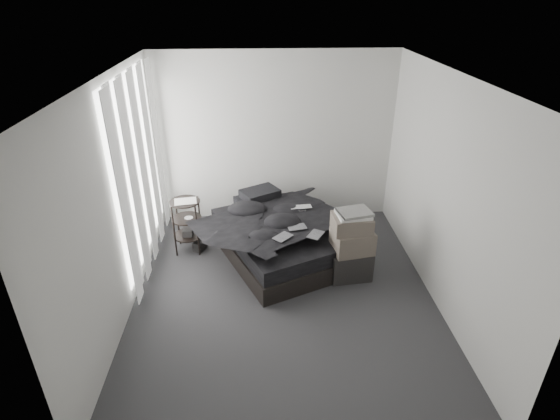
{
  "coord_description": "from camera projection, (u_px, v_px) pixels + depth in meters",
  "views": [
    {
      "loc": [
        -0.28,
        -4.29,
        3.38
      ],
      "look_at": [
        0.0,
        0.8,
        0.75
      ],
      "focal_mm": 28.0,
      "sensor_mm": 36.0,
      "label": 1
    }
  ],
  "objects": [
    {
      "name": "floor",
      "position": [
        284.0,
        294.0,
        5.37
      ],
      "size": [
        3.6,
        4.2,
        0.01
      ],
      "primitive_type": "cube",
      "color": "#313033",
      "rests_on": "ground"
    },
    {
      "name": "mattress",
      "position": [
        281.0,
        232.0,
        6.0
      ],
      "size": [
        1.99,
        2.22,
        0.2
      ],
      "primitive_type": "cube",
      "rotation": [
        0.0,
        0.0,
        0.42
      ],
      "color": "black",
      "rests_on": "bed"
    },
    {
      "name": "laptop",
      "position": [
        302.0,
        204.0,
        6.03
      ],
      "size": [
        0.32,
        0.22,
        0.02
      ],
      "primitive_type": "imported",
      "rotation": [
        0.0,
        0.0,
        0.1
      ],
      "color": "silver",
      "rests_on": "duvet"
    },
    {
      "name": "box_lower",
      "position": [
        349.0,
        263.0,
        5.63
      ],
      "size": [
        0.56,
        0.46,
        0.38
      ],
      "primitive_type": "cube",
      "rotation": [
        0.0,
        0.0,
        0.11
      ],
      "color": "black",
      "rests_on": "floor"
    },
    {
      "name": "wall_front",
      "position": [
        304.0,
        336.0,
        2.91
      ],
      "size": [
        3.6,
        0.01,
        2.6
      ],
      "primitive_type": "cube",
      "color": "silver",
      "rests_on": "ground"
    },
    {
      "name": "comic_c",
      "position": [
        316.0,
        229.0,
        5.41
      ],
      "size": [
        0.25,
        0.28,
        0.01
      ],
      "primitive_type": "cube",
      "rotation": [
        0.0,
        0.0,
        1.03
      ],
      "color": "black",
      "rests_on": "duvet"
    },
    {
      "name": "wall_right",
      "position": [
        445.0,
        195.0,
        4.86
      ],
      "size": [
        0.01,
        4.2,
        2.6
      ],
      "primitive_type": "cube",
      "color": "silver",
      "rests_on": "ground"
    },
    {
      "name": "duvet",
      "position": [
        282.0,
        220.0,
        5.87
      ],
      "size": [
        1.92,
        2.03,
        0.22
      ],
      "primitive_type": "imported",
      "rotation": [
        0.0,
        0.0,
        0.42
      ],
      "color": "black",
      "rests_on": "mattress"
    },
    {
      "name": "comic_b",
      "position": [
        297.0,
        222.0,
        5.58
      ],
      "size": [
        0.26,
        0.2,
        0.01
      ],
      "primitive_type": "cube",
      "rotation": [
        0.0,
        0.0,
        0.21
      ],
      "color": "black",
      "rests_on": "duvet"
    },
    {
      "name": "box_mid",
      "position": [
        352.0,
        241.0,
        5.46
      ],
      "size": [
        0.55,
        0.47,
        0.29
      ],
      "primitive_type": "cube",
      "rotation": [
        0.0,
        0.0,
        0.18
      ],
      "color": "#5D5349",
      "rests_on": "box_lower"
    },
    {
      "name": "pillow_upper",
      "position": [
        260.0,
        194.0,
        6.44
      ],
      "size": [
        0.64,
        0.58,
        0.12
      ],
      "primitive_type": "cube",
      "rotation": [
        0.0,
        0.0,
        0.52
      ],
      "color": "black",
      "rests_on": "pillow_lower"
    },
    {
      "name": "comic_a",
      "position": [
        283.0,
        232.0,
        5.37
      ],
      "size": [
        0.28,
        0.28,
        0.01
      ],
      "primitive_type": "cube",
      "rotation": [
        0.0,
        0.0,
        0.8
      ],
      "color": "black",
      "rests_on": "duvet"
    },
    {
      "name": "wall_back",
      "position": [
        275.0,
        139.0,
        6.63
      ],
      "size": [
        3.6,
        0.01,
        2.6
      ],
      "primitive_type": "cube",
      "color": "silver",
      "rests_on": "ground"
    },
    {
      "name": "floor_books",
      "position": [
        200.0,
        245.0,
        6.24
      ],
      "size": [
        0.2,
        0.23,
        0.13
      ],
      "primitive_type": "cube",
      "rotation": [
        0.0,
        0.0,
        -0.43
      ],
      "color": "black",
      "rests_on": "floor"
    },
    {
      "name": "art_book_snake",
      "position": [
        355.0,
        212.0,
        5.28
      ],
      "size": [
        0.44,
        0.38,
        0.04
      ],
      "primitive_type": "cube",
      "rotation": [
        0.0,
        0.0,
        0.22
      ],
      "color": "silver",
      "rests_on": "art_book_white"
    },
    {
      "name": "ceiling",
      "position": [
        285.0,
        77.0,
        4.18
      ],
      "size": [
        3.6,
        4.2,
        0.01
      ],
      "primitive_type": "cube",
      "color": "white",
      "rests_on": "ground"
    },
    {
      "name": "papers",
      "position": [
        185.0,
        201.0,
        5.92
      ],
      "size": [
        0.33,
        0.26,
        0.02
      ],
      "primitive_type": "cube",
      "rotation": [
        0.0,
        0.0,
        0.17
      ],
      "color": "white",
      "rests_on": "side_stand"
    },
    {
      "name": "art_book_white",
      "position": [
        353.0,
        215.0,
        5.3
      ],
      "size": [
        0.43,
        0.36,
        0.04
      ],
      "primitive_type": "cube",
      "rotation": [
        0.0,
        0.0,
        0.11
      ],
      "color": "silver",
      "rests_on": "box_upper"
    },
    {
      "name": "box_upper",
      "position": [
        352.0,
        223.0,
        5.36
      ],
      "size": [
        0.48,
        0.4,
        0.2
      ],
      "primitive_type": "cube",
      "rotation": [
        0.0,
        0.0,
        0.06
      ],
      "color": "#5D5349",
      "rests_on": "box_mid"
    },
    {
      "name": "wall_left",
      "position": [
        117.0,
        203.0,
        4.68
      ],
      "size": [
        0.01,
        4.2,
        2.6
      ],
      "primitive_type": "cube",
      "color": "silver",
      "rests_on": "ground"
    },
    {
      "name": "side_stand",
      "position": [
        187.0,
        226.0,
        6.1
      ],
      "size": [
        0.42,
        0.42,
        0.76
      ],
      "primitive_type": "cylinder",
      "rotation": [
        0.0,
        0.0,
        -0.01
      ],
      "color": "black",
      "rests_on": "floor"
    },
    {
      "name": "bed",
      "position": [
        281.0,
        246.0,
        6.11
      ],
      "size": [
        2.06,
        2.29,
        0.26
      ],
      "primitive_type": "cube",
      "rotation": [
        0.0,
        0.0,
        0.42
      ],
      "color": "black",
      "rests_on": "floor"
    },
    {
      "name": "curtain_left",
      "position": [
        143.0,
        173.0,
        5.49
      ],
      "size": [
        0.06,
        2.12,
        2.48
      ],
      "primitive_type": "cube",
      "color": "white",
      "rests_on": "wall_left"
    },
    {
      "name": "pillow_lower",
      "position": [
        256.0,
        201.0,
        6.48
      ],
      "size": [
        0.67,
        0.58,
        0.13
      ],
      "primitive_type": "cube",
      "rotation": [
        0.0,
        0.0,
        0.42
      ],
      "color": "black",
      "rests_on": "mattress"
    },
    {
      "name": "window_left",
      "position": [
        138.0,
        167.0,
        5.46
      ],
      "size": [
        0.02,
        2.0,
        2.3
      ],
      "primitive_type": "cube",
      "color": "white",
      "rests_on": "wall_left"
    }
  ]
}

